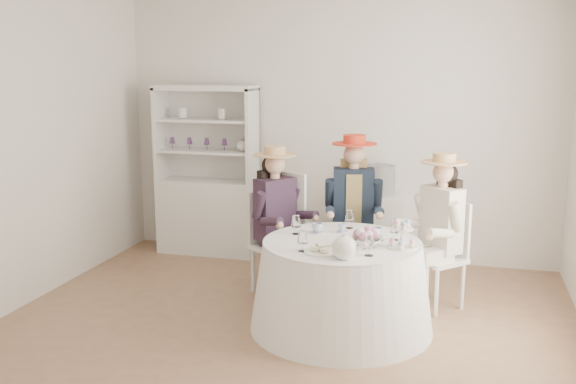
# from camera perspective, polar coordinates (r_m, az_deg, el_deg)

# --- Properties ---
(ground) EXTENTS (4.50, 4.50, 0.00)m
(ground) POSITION_cam_1_polar(r_m,az_deg,el_deg) (5.09, -0.30, -11.89)
(ground) COLOR #875F43
(ground) RESTS_ON ground
(wall_back) EXTENTS (4.50, 0.00, 4.50)m
(wall_back) POSITION_cam_1_polar(r_m,az_deg,el_deg) (6.66, 4.31, 5.62)
(wall_back) COLOR silver
(wall_back) RESTS_ON ground
(wall_front) EXTENTS (4.50, 0.00, 4.50)m
(wall_front) POSITION_cam_1_polar(r_m,az_deg,el_deg) (2.88, -11.04, -2.02)
(wall_front) COLOR silver
(wall_front) RESTS_ON ground
(wall_left) EXTENTS (0.00, 4.50, 4.50)m
(wall_left) POSITION_cam_1_polar(r_m,az_deg,el_deg) (5.75, -22.53, 3.90)
(wall_left) COLOR silver
(wall_left) RESTS_ON ground
(tea_table) EXTENTS (1.40, 1.40, 0.69)m
(tea_table) POSITION_cam_1_polar(r_m,az_deg,el_deg) (4.98, 4.77, -8.25)
(tea_table) COLOR white
(tea_table) RESTS_ON ground
(hutch) EXTENTS (1.08, 0.46, 1.79)m
(hutch) POSITION_cam_1_polar(r_m,az_deg,el_deg) (6.92, -7.06, -0.20)
(hutch) COLOR silver
(hutch) RESTS_ON ground
(side_table) EXTENTS (0.50, 0.50, 0.73)m
(side_table) POSITION_cam_1_polar(r_m,az_deg,el_deg) (6.51, 8.06, -3.39)
(side_table) COLOR silver
(side_table) RESTS_ON ground
(hatbox) EXTENTS (0.34, 0.34, 0.29)m
(hatbox) POSITION_cam_1_polar(r_m,az_deg,el_deg) (6.40, 8.18, 1.07)
(hatbox) COLOR black
(hatbox) RESTS_ON side_table
(guest_left) EXTENTS (0.56, 0.54, 1.31)m
(guest_left) POSITION_cam_1_polar(r_m,az_deg,el_deg) (5.59, -1.03, -1.76)
(guest_left) COLOR silver
(guest_left) RESTS_ON ground
(guest_mid) EXTENTS (0.52, 0.55, 1.40)m
(guest_mid) POSITION_cam_1_polar(r_m,az_deg,el_deg) (5.75, 5.83, -0.96)
(guest_mid) COLOR silver
(guest_mid) RESTS_ON ground
(guest_right) EXTENTS (0.55, 0.56, 1.30)m
(guest_right) POSITION_cam_1_polar(r_m,az_deg,el_deg) (5.39, 13.29, -2.63)
(guest_right) COLOR silver
(guest_right) RESTS_ON ground
(spare_chair) EXTENTS (0.58, 0.58, 1.07)m
(spare_chair) POSITION_cam_1_polar(r_m,az_deg,el_deg) (5.88, 0.62, -2.81)
(spare_chair) COLOR silver
(spare_chair) RESTS_ON ground
(teacup_a) EXTENTS (0.10, 0.10, 0.07)m
(teacup_a) POSITION_cam_1_polar(r_m,az_deg,el_deg) (5.08, 2.62, -3.29)
(teacup_a) COLOR white
(teacup_a) RESTS_ON tea_table
(teacup_b) EXTENTS (0.08, 0.08, 0.06)m
(teacup_b) POSITION_cam_1_polar(r_m,az_deg,el_deg) (5.12, 4.83, -3.27)
(teacup_b) COLOR white
(teacup_b) RESTS_ON tea_table
(teacup_c) EXTENTS (0.10, 0.10, 0.07)m
(teacup_c) POSITION_cam_1_polar(r_m,az_deg,el_deg) (5.00, 7.90, -3.63)
(teacup_c) COLOR white
(teacup_c) RESTS_ON tea_table
(flower_bowl) EXTENTS (0.27, 0.27, 0.06)m
(flower_bowl) POSITION_cam_1_polar(r_m,az_deg,el_deg) (4.75, 7.01, -4.50)
(flower_bowl) COLOR white
(flower_bowl) RESTS_ON tea_table
(flower_arrangement) EXTENTS (0.18, 0.18, 0.07)m
(flower_arrangement) POSITION_cam_1_polar(r_m,az_deg,el_deg) (4.77, 6.95, -3.74)
(flower_arrangement) COLOR #CD6697
(flower_arrangement) RESTS_ON tea_table
(table_teapot) EXTENTS (0.24, 0.17, 0.18)m
(table_teapot) POSITION_cam_1_polar(r_m,az_deg,el_deg) (4.42, 5.05, -4.98)
(table_teapot) COLOR white
(table_teapot) RESTS_ON tea_table
(sandwich_plate) EXTENTS (0.26, 0.26, 0.06)m
(sandwich_plate) POSITION_cam_1_polar(r_m,az_deg,el_deg) (4.57, 3.04, -5.22)
(sandwich_plate) COLOR white
(sandwich_plate) RESTS_ON tea_table
(cupcake_stand) EXTENTS (0.22, 0.22, 0.20)m
(cupcake_stand) POSITION_cam_1_polar(r_m,az_deg,el_deg) (4.74, 10.10, -4.04)
(cupcake_stand) COLOR white
(cupcake_stand) RESTS_ON tea_table
(stemware_set) EXTENTS (0.85, 0.82, 0.15)m
(stemware_set) POSITION_cam_1_polar(r_m,az_deg,el_deg) (4.85, 4.85, -3.53)
(stemware_set) COLOR white
(stemware_set) RESTS_ON tea_table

